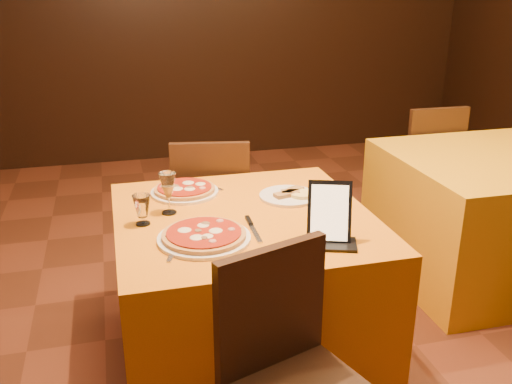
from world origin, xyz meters
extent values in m
cube|color=#5E2D19|center=(0.00, 0.00, -0.01)|extent=(6.00, 7.00, 0.01)
cube|color=black|center=(0.00, 3.50, 1.40)|extent=(6.00, 0.01, 2.80)
cube|color=orange|center=(-0.10, 0.11, 0.38)|extent=(1.10, 1.10, 0.75)
cube|color=orange|center=(1.50, 0.59, 0.38)|extent=(1.10, 1.10, 0.75)
cylinder|color=white|center=(-0.31, -0.09, 0.76)|extent=(0.37, 0.37, 0.01)
cylinder|color=#AD4C23|center=(-0.31, -0.09, 0.77)|extent=(0.33, 0.33, 0.02)
cylinder|color=white|center=(-0.31, 0.44, 0.76)|extent=(0.32, 0.32, 0.01)
cylinder|color=#AD4C23|center=(-0.31, 0.44, 0.77)|extent=(0.29, 0.29, 0.02)
cylinder|color=white|center=(0.15, 0.27, 0.76)|extent=(0.27, 0.27, 0.01)
cylinder|color=olive|center=(0.15, 0.27, 0.77)|extent=(0.17, 0.17, 0.02)
cube|color=black|center=(0.16, -0.21, 0.87)|extent=(0.19, 0.15, 0.23)
cube|color=silver|center=(-0.10, -0.05, 0.75)|extent=(0.03, 0.25, 0.01)
cube|color=#B3B4BB|center=(-0.44, -0.17, 0.75)|extent=(0.06, 0.16, 0.01)
cube|color=#B0AFB6|center=(-0.17, 0.50, 0.75)|extent=(0.09, 0.14, 0.01)
camera|label=1|loc=(-0.62, -2.11, 1.72)|focal=40.00mm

